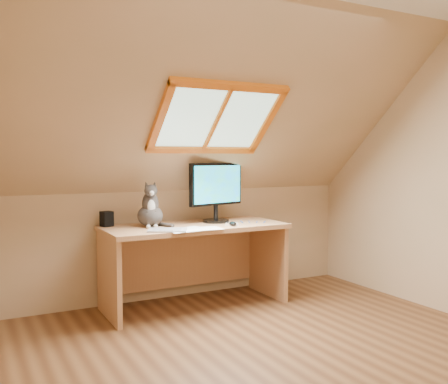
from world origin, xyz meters
TOP-DOWN VIEW (x-y plane):
  - ground at (0.00, 0.00)m, footprint 3.50×3.50m
  - room_shell at (0.00, -0.09)m, footprint 3.52×3.52m
  - desk at (-0.04, 1.45)m, footprint 1.58×0.69m
  - monitor at (0.20, 1.44)m, footprint 0.57×0.25m
  - cat at (-0.43, 1.45)m, footprint 0.26×0.29m
  - desk_speaker at (-0.75, 1.63)m, footprint 0.11×0.11m
  - graphics_tablet at (-0.39, 1.15)m, footprint 0.37×0.33m
  - mouse at (0.22, 1.17)m, footprint 0.09×0.12m
  - papers at (-0.16, 1.12)m, footprint 0.35×0.30m
  - cables at (0.40, 1.26)m, footprint 0.51×0.26m

SIDE VIEW (x-z plane):
  - ground at x=0.00m, z-range 0.00..0.00m
  - desk at x=-0.04m, z-range 0.14..0.86m
  - papers at x=-0.16m, z-range 0.72..0.73m
  - cables at x=0.40m, z-range 0.72..0.73m
  - graphics_tablet at x=-0.39m, z-range 0.72..0.73m
  - mouse at x=0.22m, z-range 0.72..0.76m
  - desk_speaker at x=-0.75m, z-range 0.72..0.85m
  - cat at x=-0.43m, z-range 0.66..1.06m
  - monitor at x=0.20m, z-range 0.76..1.30m
  - room_shell at x=0.00m, z-range 0.23..2.64m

